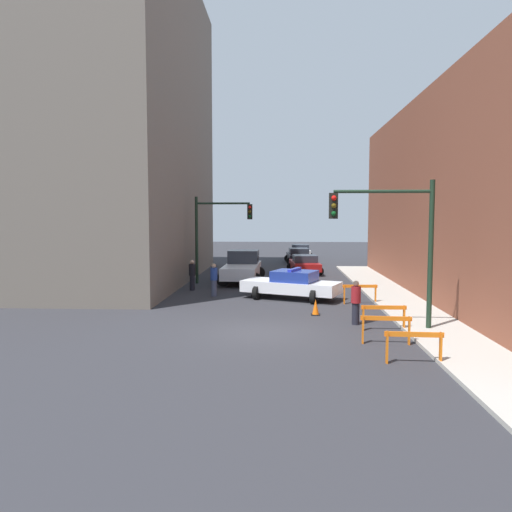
{
  "coord_description": "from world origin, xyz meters",
  "views": [
    {
      "loc": [
        0.68,
        -17.13,
        4.09
      ],
      "look_at": [
        -0.55,
        7.03,
        2.11
      ],
      "focal_mm": 35.0,
      "sensor_mm": 36.0,
      "label": 1
    }
  ],
  "objects_px": {
    "parked_car_near": "(305,264)",
    "traffic_cone": "(316,307)",
    "police_car": "(292,284)",
    "pedestrian_crossing": "(214,279)",
    "barrier_front": "(414,342)",
    "traffic_light_far": "(215,227)",
    "parked_car_far": "(300,251)",
    "traffic_light_near": "(397,231)",
    "pedestrian_corner": "(192,275)",
    "pedestrian_sidewalk": "(356,302)",
    "barrier_mid": "(386,325)",
    "parked_car_mid": "(299,256)",
    "barrier_back": "(384,313)",
    "barrier_corner": "(360,291)",
    "white_truck": "(242,267)"
  },
  "relations": [
    {
      "from": "pedestrian_corner",
      "to": "pedestrian_sidewalk",
      "type": "xyz_separation_m",
      "value": [
        7.66,
        -8.2,
        0.0
      ]
    },
    {
      "from": "pedestrian_crossing",
      "to": "barrier_corner",
      "type": "bearing_deg",
      "value": 39.13
    },
    {
      "from": "barrier_mid",
      "to": "traffic_light_near",
      "type": "bearing_deg",
      "value": 69.11
    },
    {
      "from": "traffic_light_far",
      "to": "pedestrian_sidewalk",
      "type": "distance_m",
      "value": 13.19
    },
    {
      "from": "pedestrian_sidewalk",
      "to": "barrier_back",
      "type": "xyz_separation_m",
      "value": [
        0.85,
        -0.94,
        -0.24
      ]
    },
    {
      "from": "parked_car_mid",
      "to": "pedestrian_corner",
      "type": "relative_size",
      "value": 2.65
    },
    {
      "from": "traffic_light_near",
      "to": "barrier_corner",
      "type": "distance_m",
      "value": 6.11
    },
    {
      "from": "barrier_front",
      "to": "police_car",
      "type": "bearing_deg",
      "value": 106.5
    },
    {
      "from": "barrier_front",
      "to": "barrier_mid",
      "type": "relative_size",
      "value": 1.0
    },
    {
      "from": "barrier_back",
      "to": "police_car",
      "type": "bearing_deg",
      "value": 115.51
    },
    {
      "from": "parked_car_near",
      "to": "white_truck",
      "type": "bearing_deg",
      "value": -135.24
    },
    {
      "from": "parked_car_near",
      "to": "barrier_back",
      "type": "relative_size",
      "value": 2.77
    },
    {
      "from": "traffic_light_far",
      "to": "pedestrian_crossing",
      "type": "height_order",
      "value": "traffic_light_far"
    },
    {
      "from": "pedestrian_crossing",
      "to": "barrier_front",
      "type": "bearing_deg",
      "value": -3.61
    },
    {
      "from": "pedestrian_sidewalk",
      "to": "parked_car_mid",
      "type": "bearing_deg",
      "value": -110.13
    },
    {
      "from": "parked_car_far",
      "to": "barrier_back",
      "type": "bearing_deg",
      "value": -86.94
    },
    {
      "from": "barrier_corner",
      "to": "traffic_cone",
      "type": "xyz_separation_m",
      "value": [
        -2.22,
        -2.69,
        -0.3
      ]
    },
    {
      "from": "parked_car_far",
      "to": "barrier_back",
      "type": "distance_m",
      "value": 30.28
    },
    {
      "from": "parked_car_mid",
      "to": "pedestrian_crossing",
      "type": "xyz_separation_m",
      "value": [
        -4.88,
        -17.53,
        0.19
      ]
    },
    {
      "from": "traffic_light_far",
      "to": "barrier_front",
      "type": "relative_size",
      "value": 3.25
    },
    {
      "from": "pedestrian_sidewalk",
      "to": "parked_car_near",
      "type": "bearing_deg",
      "value": -109.32
    },
    {
      "from": "pedestrian_corner",
      "to": "traffic_light_far",
      "type": "bearing_deg",
      "value": 82.43
    },
    {
      "from": "traffic_light_far",
      "to": "pedestrian_corner",
      "type": "bearing_deg",
      "value": -107.22
    },
    {
      "from": "barrier_corner",
      "to": "traffic_cone",
      "type": "relative_size",
      "value": 2.44
    },
    {
      "from": "parked_car_mid",
      "to": "barrier_mid",
      "type": "xyz_separation_m",
      "value": [
        1.86,
        -26.67,
        -0.06
      ]
    },
    {
      "from": "parked_car_far",
      "to": "barrier_mid",
      "type": "height_order",
      "value": "parked_car_far"
    },
    {
      "from": "parked_car_near",
      "to": "barrier_mid",
      "type": "bearing_deg",
      "value": -89.54
    },
    {
      "from": "pedestrian_corner",
      "to": "white_truck",
      "type": "bearing_deg",
      "value": 65.11
    },
    {
      "from": "parked_car_near",
      "to": "traffic_cone",
      "type": "height_order",
      "value": "parked_car_near"
    },
    {
      "from": "parked_car_far",
      "to": "barrier_corner",
      "type": "xyz_separation_m",
      "value": [
        1.83,
        -24.9,
        -0.06
      ]
    },
    {
      "from": "traffic_light_far",
      "to": "traffic_cone",
      "type": "bearing_deg",
      "value": -59.93
    },
    {
      "from": "police_car",
      "to": "barrier_corner",
      "type": "height_order",
      "value": "police_car"
    },
    {
      "from": "parked_car_mid",
      "to": "barrier_front",
      "type": "bearing_deg",
      "value": -89.0
    },
    {
      "from": "pedestrian_corner",
      "to": "traffic_cone",
      "type": "bearing_deg",
      "value": -36.33
    },
    {
      "from": "traffic_light_far",
      "to": "parked_car_far",
      "type": "bearing_deg",
      "value": 72.41
    },
    {
      "from": "traffic_light_near",
      "to": "parked_car_mid",
      "type": "distance_m",
      "value": 25.09
    },
    {
      "from": "parked_car_near",
      "to": "barrier_front",
      "type": "relative_size",
      "value": 2.77
    },
    {
      "from": "barrier_back",
      "to": "pedestrian_corner",
      "type": "bearing_deg",
      "value": 132.96
    },
    {
      "from": "police_car",
      "to": "pedestrian_crossing",
      "type": "distance_m",
      "value": 3.99
    },
    {
      "from": "pedestrian_corner",
      "to": "pedestrian_sidewalk",
      "type": "relative_size",
      "value": 1.0
    },
    {
      "from": "traffic_cone",
      "to": "barrier_mid",
      "type": "bearing_deg",
      "value": -67.1
    },
    {
      "from": "traffic_light_near",
      "to": "barrier_corner",
      "type": "relative_size",
      "value": 3.25
    },
    {
      "from": "traffic_cone",
      "to": "parked_car_mid",
      "type": "bearing_deg",
      "value": 89.86
    },
    {
      "from": "parked_car_mid",
      "to": "pedestrian_sidewalk",
      "type": "bearing_deg",
      "value": -90.15
    },
    {
      "from": "parked_car_far",
      "to": "barrier_mid",
      "type": "distance_m",
      "value": 32.16
    },
    {
      "from": "traffic_light_near",
      "to": "pedestrian_corner",
      "type": "bearing_deg",
      "value": 134.22
    },
    {
      "from": "police_car",
      "to": "pedestrian_crossing",
      "type": "relative_size",
      "value": 3.04
    },
    {
      "from": "pedestrian_crossing",
      "to": "barrier_corner",
      "type": "relative_size",
      "value": 1.04
    },
    {
      "from": "barrier_mid",
      "to": "traffic_cone",
      "type": "bearing_deg",
      "value": 112.9
    },
    {
      "from": "barrier_corner",
      "to": "parked_car_near",
      "type": "bearing_deg",
      "value": 99.35
    }
  ]
}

